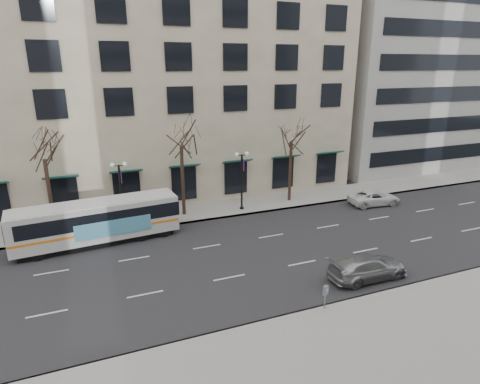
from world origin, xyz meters
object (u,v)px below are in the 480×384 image
tree_far_left (42,146)px  tree_far_right (292,133)px  city_bus (98,221)px  pay_station (325,292)px  tree_far_mid (181,135)px  lamp_post_left (121,191)px  white_pickup (374,198)px  silver_car (368,267)px  lamp_post_right (242,178)px

tree_far_left → tree_far_right: (20.00, 0.00, -0.28)m
city_bus → tree_far_left: bearing=130.6°
pay_station → city_bus: bearing=106.2°
tree_far_mid → tree_far_left: bearing=-180.0°
tree_far_left → lamp_post_left: 6.29m
white_pickup → silver_car: bearing=144.7°
lamp_post_left → city_bus: lamp_post_left is taller
tree_far_left → city_bus: bearing=-44.2°
city_bus → white_pickup: city_bus is taller
tree_far_mid → tree_far_right: 10.01m
lamp_post_left → pay_station: 17.74m
tree_far_right → pay_station: (-6.57, -16.10, -5.33)m
tree_far_left → city_bus: size_ratio=0.72×
lamp_post_left → white_pickup: bearing=-7.8°
tree_far_left → lamp_post_right: 15.48m
lamp_post_left → silver_car: (12.68, -13.54, -2.22)m
city_bus → white_pickup: size_ratio=2.45×
tree_far_right → lamp_post_left: 15.40m
silver_car → white_pickup: size_ratio=1.06×
lamp_post_left → white_pickup: size_ratio=1.11×
white_pickup → lamp_post_left: bearing=87.7°
tree_far_right → pay_station: bearing=-112.2°
tree_far_mid → lamp_post_right: 6.41m
lamp_post_right → pay_station: bearing=-95.8°
lamp_post_right → tree_far_left: bearing=177.7°
tree_far_left → lamp_post_right: (15.01, -0.60, -3.75)m
tree_far_left → pay_station: bearing=-50.2°
tree_far_left → lamp_post_right: tree_far_left is taller
tree_far_right → pay_station: size_ratio=6.21×
silver_car → lamp_post_right: bearing=11.4°
tree_far_left → pay_station: size_ratio=6.43×
silver_car → tree_far_mid: bearing=28.8°
tree_far_mid → tree_far_right: tree_far_mid is taller
tree_far_mid → silver_car: 17.25m
tree_far_mid → pay_station: tree_far_mid is taller
lamp_post_left → city_bus: (-1.93, -2.40, -1.26)m
lamp_post_left → city_bus: size_ratio=0.45×
lamp_post_left → white_pickup: lamp_post_left is taller
lamp_post_right → lamp_post_left: bearing=180.0°
tree_far_mid → lamp_post_right: bearing=-6.8°
tree_far_left → tree_far_right: 20.00m
tree_far_right → silver_car: bearing=-99.3°
tree_far_left → tree_far_right: bearing=0.0°
tree_far_left → white_pickup: tree_far_left is taller
tree_far_mid → city_bus: bearing=-156.6°
tree_far_mid → tree_far_right: bearing=-0.0°
tree_far_mid → tree_far_right: size_ratio=1.06×
silver_car → pay_station: (-4.25, -1.96, 0.37)m
lamp_post_right → city_bus: size_ratio=0.45×
silver_car → white_pickup: silver_car is taller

